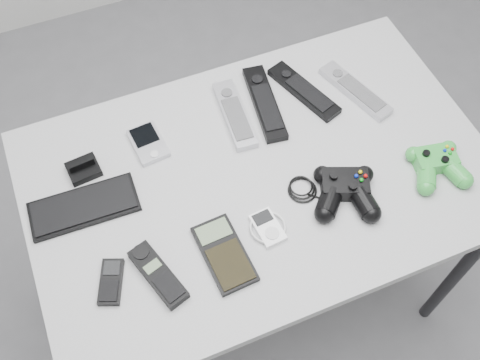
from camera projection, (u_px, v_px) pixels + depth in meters
name	position (u px, v px, depth m)	size (l,w,h in m)	color
floor	(287.00, 300.00, 2.01)	(3.50, 3.50, 0.00)	slate
desk	(260.00, 187.00, 1.44)	(1.14, 0.74, 0.77)	#B0B0B2
pda_keyboard	(84.00, 206.00, 1.33)	(0.25, 0.11, 0.02)	black
dock_bracket	(83.00, 167.00, 1.37)	(0.08, 0.07, 0.04)	black
pda	(148.00, 143.00, 1.42)	(0.07, 0.12, 0.02)	#B8B8C0
remote_silver_a	(235.00, 114.00, 1.47)	(0.06, 0.22, 0.02)	#B8B8C0
remote_black_a	(265.00, 103.00, 1.49)	(0.06, 0.25, 0.03)	black
remote_black_b	(304.00, 91.00, 1.51)	(0.05, 0.23, 0.02)	black
remote_silver_b	(355.00, 90.00, 1.51)	(0.05, 0.23, 0.02)	#B1B1B8
mobile_phone	(111.00, 282.00, 1.22)	(0.05, 0.11, 0.02)	black
cordless_handset	(158.00, 274.00, 1.23)	(0.05, 0.17, 0.03)	black
calculator	(224.00, 254.00, 1.26)	(0.09, 0.18, 0.02)	black
mp3_player	(268.00, 227.00, 1.30)	(0.09, 0.09, 0.02)	white
controller_black	(346.00, 189.00, 1.33)	(0.27, 0.17, 0.05)	black
controller_green	(437.00, 164.00, 1.37)	(0.14, 0.15, 0.05)	green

